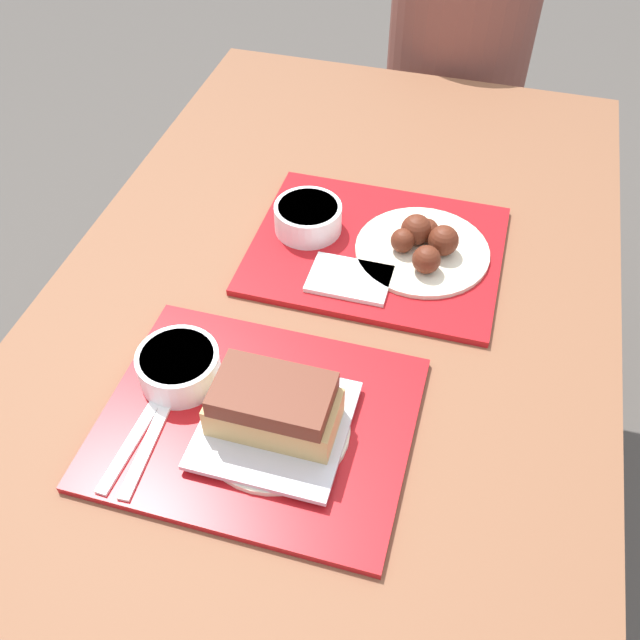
{
  "coord_description": "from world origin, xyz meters",
  "views": [
    {
      "loc": [
        0.2,
        -0.72,
        1.58
      ],
      "look_at": [
        0.01,
        -0.03,
        0.81
      ],
      "focal_mm": 40.0,
      "sensor_mm": 36.0,
      "label": 1
    }
  ],
  "objects_px": {
    "bowl_coleslaw_near": "(179,365)",
    "bowl_coleslaw_far": "(308,216)",
    "tray_near": "(257,422)",
    "tray_far": "(376,250)",
    "brisket_sandwich_plate": "(275,413)",
    "wings_plate_far": "(424,245)",
    "person_seated_across": "(459,51)"
  },
  "relations": [
    {
      "from": "tray_far",
      "to": "bowl_coleslaw_near",
      "type": "relative_size",
      "value": 3.6
    },
    {
      "from": "tray_far",
      "to": "brisket_sandwich_plate",
      "type": "bearing_deg",
      "value": -96.98
    },
    {
      "from": "bowl_coleslaw_far",
      "to": "brisket_sandwich_plate",
      "type": "bearing_deg",
      "value": -79.54
    },
    {
      "from": "bowl_coleslaw_near",
      "to": "bowl_coleslaw_far",
      "type": "bearing_deg",
      "value": 77.56
    },
    {
      "from": "person_seated_across",
      "to": "tray_near",
      "type": "bearing_deg",
      "value": -94.81
    },
    {
      "from": "bowl_coleslaw_near",
      "to": "bowl_coleslaw_far",
      "type": "relative_size",
      "value": 1.0
    },
    {
      "from": "tray_near",
      "to": "tray_far",
      "type": "distance_m",
      "value": 0.4
    },
    {
      "from": "bowl_coleslaw_near",
      "to": "wings_plate_far",
      "type": "xyz_separation_m",
      "value": [
        0.28,
        0.36,
        -0.01
      ]
    },
    {
      "from": "tray_near",
      "to": "bowl_coleslaw_near",
      "type": "bearing_deg",
      "value": 163.02
    },
    {
      "from": "tray_near",
      "to": "bowl_coleslaw_far",
      "type": "relative_size",
      "value": 3.6
    },
    {
      "from": "tray_far",
      "to": "wings_plate_far",
      "type": "distance_m",
      "value": 0.08
    },
    {
      "from": "tray_near",
      "to": "tray_far",
      "type": "xyz_separation_m",
      "value": [
        0.08,
        0.39,
        0.0
      ]
    },
    {
      "from": "tray_near",
      "to": "bowl_coleslaw_far",
      "type": "bearing_deg",
      "value": 96.54
    },
    {
      "from": "bowl_coleslaw_far",
      "to": "wings_plate_far",
      "type": "bearing_deg",
      "value": -2.92
    },
    {
      "from": "tray_far",
      "to": "bowl_coleslaw_near",
      "type": "height_order",
      "value": "bowl_coleslaw_near"
    },
    {
      "from": "tray_far",
      "to": "person_seated_across",
      "type": "distance_m",
      "value": 0.85
    },
    {
      "from": "tray_near",
      "to": "brisket_sandwich_plate",
      "type": "distance_m",
      "value": 0.05
    },
    {
      "from": "tray_near",
      "to": "bowl_coleslaw_far",
      "type": "distance_m",
      "value": 0.41
    },
    {
      "from": "bowl_coleslaw_near",
      "to": "bowl_coleslaw_far",
      "type": "xyz_separation_m",
      "value": [
        0.08,
        0.37,
        0.0
      ]
    },
    {
      "from": "bowl_coleslaw_far",
      "to": "wings_plate_far",
      "type": "relative_size",
      "value": 0.52
    },
    {
      "from": "brisket_sandwich_plate",
      "to": "wings_plate_far",
      "type": "xyz_separation_m",
      "value": [
        0.13,
        0.4,
        -0.02
      ]
    },
    {
      "from": "tray_near",
      "to": "tray_far",
      "type": "bearing_deg",
      "value": 78.57
    },
    {
      "from": "tray_near",
      "to": "tray_far",
      "type": "relative_size",
      "value": 1.0
    },
    {
      "from": "bowl_coleslaw_near",
      "to": "wings_plate_far",
      "type": "bearing_deg",
      "value": 51.42
    },
    {
      "from": "bowl_coleslaw_far",
      "to": "person_seated_across",
      "type": "distance_m",
      "value": 0.86
    },
    {
      "from": "tray_far",
      "to": "brisket_sandwich_plate",
      "type": "distance_m",
      "value": 0.4
    },
    {
      "from": "bowl_coleslaw_far",
      "to": "person_seated_across",
      "type": "relative_size",
      "value": 0.17
    },
    {
      "from": "brisket_sandwich_plate",
      "to": "tray_near",
      "type": "bearing_deg",
      "value": 163.21
    },
    {
      "from": "bowl_coleslaw_far",
      "to": "tray_near",
      "type": "bearing_deg",
      "value": -83.46
    },
    {
      "from": "tray_far",
      "to": "person_seated_across",
      "type": "xyz_separation_m",
      "value": [
        0.03,
        0.85,
        -0.05
      ]
    },
    {
      "from": "person_seated_across",
      "to": "wings_plate_far",
      "type": "bearing_deg",
      "value": -86.51
    },
    {
      "from": "bowl_coleslaw_far",
      "to": "tray_far",
      "type": "bearing_deg",
      "value": -6.71
    }
  ]
}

